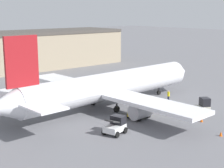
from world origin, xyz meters
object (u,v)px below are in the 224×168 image
(airplane, at_px, (107,87))
(safety_cone_near, at_px, (221,134))
(baggage_tug, at_px, (201,107))
(safety_cone_far, at_px, (202,120))
(belt_loader_truck, at_px, (116,125))
(pushback_tug, at_px, (140,110))
(ground_crew_worker, at_px, (168,96))

(airplane, xyz_separation_m, safety_cone_near, (2.23, -17.06, -2.86))
(baggage_tug, xyz_separation_m, safety_cone_far, (-2.64, -1.96, -0.75))
(airplane, xyz_separation_m, baggage_tug, (7.51, -10.74, -2.11))
(safety_cone_near, bearing_deg, belt_loader_truck, 134.87)
(safety_cone_near, bearing_deg, baggage_tug, 50.16)
(safety_cone_far, bearing_deg, safety_cone_near, -121.18)
(airplane, relative_size, baggage_tug, 12.11)
(pushback_tug, distance_m, safety_cone_far, 7.84)
(belt_loader_truck, bearing_deg, safety_cone_far, -35.59)
(pushback_tug, distance_m, safety_cone_near, 10.85)
(airplane, height_order, belt_loader_truck, airplane)
(pushback_tug, height_order, safety_cone_near, pushback_tug)
(pushback_tug, height_order, safety_cone_far, pushback_tug)
(baggage_tug, xyz_separation_m, belt_loader_truck, (-13.62, 2.06, -0.07))
(ground_crew_worker, bearing_deg, airplane, -135.65)
(pushback_tug, relative_size, safety_cone_near, 5.69)
(ground_crew_worker, height_order, belt_loader_truck, belt_loader_truck)
(ground_crew_worker, distance_m, baggage_tug, 7.58)
(safety_cone_far, bearing_deg, airplane, 111.00)
(safety_cone_far, bearing_deg, belt_loader_truck, 159.91)
(airplane, relative_size, safety_cone_far, 67.87)
(safety_cone_near, bearing_deg, pushback_tug, 100.62)
(ground_crew_worker, height_order, safety_cone_far, ground_crew_worker)
(ground_crew_worker, height_order, safety_cone_near, ground_crew_worker)
(belt_loader_truck, relative_size, safety_cone_near, 5.22)
(baggage_tug, xyz_separation_m, pushback_tug, (-7.27, 4.32, 0.03))
(airplane, distance_m, baggage_tug, 13.27)
(pushback_tug, xyz_separation_m, safety_cone_far, (4.64, -6.28, -0.78))
(airplane, bearing_deg, baggage_tug, -57.21)
(baggage_tug, bearing_deg, belt_loader_truck, -158.99)
(baggage_tug, distance_m, pushback_tug, 8.46)
(airplane, relative_size, pushback_tug, 11.92)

